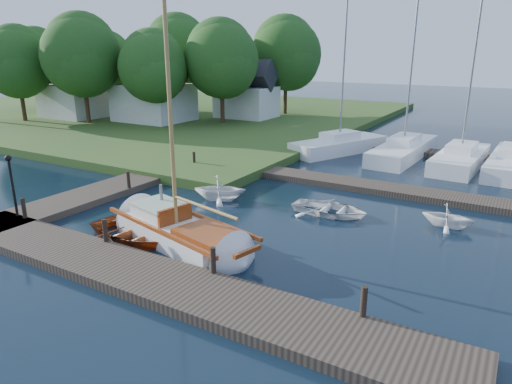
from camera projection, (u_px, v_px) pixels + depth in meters
The scene contains 31 objects.
ground at pixel (256, 220), 18.32m from camera, with size 160.00×160.00×0.00m, color black.
near_dock at pixel (152, 279), 13.34m from camera, with size 18.00×2.20×0.30m, color #312621.
left_dock at pixel (144, 178), 23.80m from camera, with size 2.20×18.00×0.30m, color #312621.
far_dock at pixel (357, 185), 22.65m from camera, with size 14.00×1.60×0.30m, color #312621.
shore at pixel (138, 110), 49.92m from camera, with size 50.00×40.00×0.50m, color #365423.
mooring_post_0 at pixel (24, 208), 17.64m from camera, with size 0.16×0.16×0.80m, color black.
mooring_post_1 at pixel (105, 230), 15.46m from camera, with size 0.16×0.16×0.80m, color black.
mooring_post_2 at pixel (213, 260), 13.27m from camera, with size 0.16×0.16×0.80m, color black.
mooring_post_3 at pixel (364, 302), 11.09m from camera, with size 0.16×0.16×0.80m, color black.
mooring_post_4 at pixel (128, 180), 21.51m from camera, with size 0.16×0.16×0.80m, color black.
mooring_post_5 at pixel (194, 159), 25.62m from camera, with size 0.16×0.16×0.80m, color black.
lamp_post at pixel (11, 177), 17.53m from camera, with size 0.24×0.24×2.44m.
sailboat at pixel (183, 235), 16.01m from camera, with size 7.41×3.63×9.83m.
dinghy at pixel (134, 229), 16.35m from camera, with size 2.72×3.81×0.79m, color maroon.
tender_b at pixel (220, 187), 20.66m from camera, with size 2.02×2.34×1.23m, color white.
tender_c at pixel (330, 207), 18.94m from camera, with size 2.24×3.14×0.65m, color white.
tender_d at pixel (449, 214), 17.54m from camera, with size 1.66×1.92×1.01m, color white.
marina_boat_0 at pixel (339, 144), 30.30m from camera, with size 4.91×7.44×11.05m.
marina_boat_1 at pixel (404, 149), 28.92m from camera, with size 2.65×8.58×10.32m.
marina_boat_2 at pixel (460, 157), 26.58m from camera, with size 2.61×7.23×10.59m.
house_a at pixel (153, 92), 40.30m from camera, with size 6.30×5.00×6.29m.
house_b at pixel (74, 92), 42.59m from camera, with size 5.77×4.50×5.79m.
house_c at pixel (247, 95), 42.43m from camera, with size 5.25×4.00×5.28m.
tree_0 at pixel (17, 62), 39.49m from camera, with size 6.12×6.07×8.28m.
tree_1 at pixel (82, 56), 38.06m from camera, with size 6.70×6.70×9.20m.
tree_2 at pixel (153, 67), 37.04m from camera, with size 5.83×5.75×7.82m.
tree_3 at pixel (222, 59), 38.22m from camera, with size 6.41×6.38×8.74m.
tree_4 at pixel (178, 52), 45.22m from camera, with size 7.01×7.01×9.66m.
tree_5 at pixel (107, 61), 47.75m from camera, with size 6.00×5.94×8.10m.
tree_6 at pixel (36, 59), 47.30m from camera, with size 6.24×6.20×8.46m.
tree_7 at pixel (286, 54), 43.71m from camera, with size 6.83×6.83×9.38m.
Camera 1 is at (8.72, -14.76, 6.55)m, focal length 32.00 mm.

